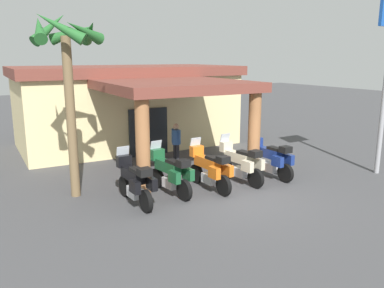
# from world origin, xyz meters

# --- Properties ---
(ground_plane) EXTENTS (80.00, 80.00, 0.00)m
(ground_plane) POSITION_xyz_m (0.00, 0.00, 0.00)
(ground_plane) COLOR #424244
(motel_building) EXTENTS (10.67, 10.87, 3.86)m
(motel_building) POSITION_xyz_m (0.09, 8.79, 2.00)
(motel_building) COLOR beige
(motel_building) RESTS_ON ground_plane
(motorcycle_black) EXTENTS (0.70, 2.21, 1.61)m
(motorcycle_black) POSITION_xyz_m (-2.92, 1.13, 0.70)
(motorcycle_black) COLOR black
(motorcycle_black) RESTS_ON ground_plane
(motorcycle_green) EXTENTS (0.74, 2.21, 1.61)m
(motorcycle_green) POSITION_xyz_m (-1.59, 1.37, 0.70)
(motorcycle_green) COLOR black
(motorcycle_green) RESTS_ON ground_plane
(motorcycle_orange) EXTENTS (0.71, 2.21, 1.61)m
(motorcycle_orange) POSITION_xyz_m (-0.27, 1.10, 0.70)
(motorcycle_orange) COLOR black
(motorcycle_orange) RESTS_ON ground_plane
(motorcycle_cream) EXTENTS (0.73, 2.21, 1.61)m
(motorcycle_cream) POSITION_xyz_m (1.06, 1.16, 0.70)
(motorcycle_cream) COLOR black
(motorcycle_cream) RESTS_ON ground_plane
(motorcycle_blue) EXTENTS (0.71, 2.21, 1.61)m
(motorcycle_blue) POSITION_xyz_m (2.38, 1.09, 0.70)
(motorcycle_blue) COLOR black
(motorcycle_blue) RESTS_ON ground_plane
(pedestrian) EXTENTS (0.32, 0.52, 1.69)m
(pedestrian) POSITION_xyz_m (0.28, 4.38, 0.98)
(pedestrian) COLOR black
(pedestrian) RESTS_ON ground_plane
(palm_tree_roadside) EXTENTS (2.08, 2.25, 5.72)m
(palm_tree_roadside) POSITION_xyz_m (-4.22, 2.78, 4.37)
(palm_tree_roadside) COLOR brown
(palm_tree_roadside) RESTS_ON ground_plane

